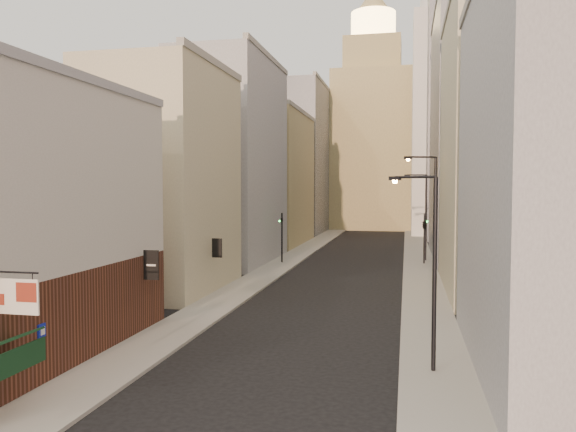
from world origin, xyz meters
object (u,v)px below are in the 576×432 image
object	(u,v)px
clock_tower	(372,132)
traffic_light_left	(282,227)
streetlamp_far	(424,212)
white_tower	(439,115)
traffic_light_right	(424,225)
streetlamp_mid	(432,211)
streetlamp_near	(430,261)

from	to	relation	value
clock_tower	traffic_light_left	bearing A→B (deg)	-96.42
streetlamp_far	clock_tower	bearing A→B (deg)	87.77
white_tower	traffic_light_left	size ratio (longest dim) A/B	8.30
traffic_light_right	traffic_light_left	bearing A→B (deg)	13.85
streetlamp_far	traffic_light_left	distance (m)	14.40
white_tower	streetlamp_far	size ratio (longest dim) A/B	4.71
traffic_light_right	streetlamp_far	bearing A→B (deg)	-84.47
streetlamp_mid	white_tower	bearing A→B (deg)	69.01
traffic_light_right	streetlamp_mid	bearing A→B (deg)	96.16
clock_tower	streetlamp_far	distance (m)	48.43
white_tower	streetlamp_far	bearing A→B (deg)	-95.46
streetlamp_mid	traffic_light_right	bearing A→B (deg)	73.65
clock_tower	streetlamp_near	world-z (taller)	clock_tower
streetlamp_near	streetlamp_far	size ratio (longest dim) A/B	0.91
streetlamp_mid	streetlamp_far	size ratio (longest dim) A/B	1.12
clock_tower	streetlamp_near	size ratio (longest dim) A/B	5.63
streetlamp_far	traffic_light_left	bearing A→B (deg)	-173.89
streetlamp_mid	streetlamp_near	bearing A→B (deg)	-110.03
clock_tower	streetlamp_near	xyz separation A→B (m)	(7.16, -80.96, -13.08)
traffic_light_left	traffic_light_right	world-z (taller)	same
clock_tower	streetlamp_near	bearing A→B (deg)	-84.95
clock_tower	white_tower	bearing A→B (deg)	-51.84
streetlamp_near	traffic_light_left	bearing A→B (deg)	137.22
white_tower	traffic_light_left	bearing A→B (deg)	-114.55
traffic_light_left	clock_tower	bearing A→B (deg)	-81.06
streetlamp_mid	streetlamp_far	distance (m)	13.33
white_tower	traffic_light_left	distance (m)	42.87
streetlamp_near	traffic_light_left	world-z (taller)	streetlamp_near
clock_tower	white_tower	xyz separation A→B (m)	(11.00, -14.00, 0.97)
clock_tower	white_tower	distance (m)	17.83
streetlamp_near	traffic_light_right	xyz separation A→B (m)	(0.79, 32.52, -0.66)
clock_tower	streetlamp_mid	world-z (taller)	clock_tower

